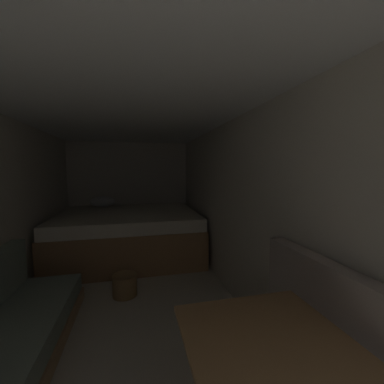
{
  "coord_description": "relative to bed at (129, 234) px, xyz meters",
  "views": [
    {
      "loc": [
        0.11,
        -0.7,
        1.44
      ],
      "look_at": [
        0.81,
        2.22,
        1.16
      ],
      "focal_mm": 22.32,
      "sensor_mm": 36.0,
      "label": 1
    }
  ],
  "objects": [
    {
      "name": "ceiling_slab",
      "position": [
        0.0,
        -1.6,
        1.65
      ],
      "size": [
        2.43,
        5.09,
        0.05
      ],
      "primitive_type": "cube",
      "color": "white",
      "rests_on": "wall_left"
    },
    {
      "name": "wicker_basket",
      "position": [
        -0.03,
        -1.32,
        -0.25
      ],
      "size": [
        0.27,
        0.27,
        0.24
      ],
      "color": "olive",
      "rests_on": "ground"
    },
    {
      "name": "dinette_table",
      "position": [
        0.66,
        -3.19,
        0.25
      ],
      "size": [
        0.71,
        0.66,
        0.72
      ],
      "color": "#9E7247",
      "rests_on": "ground"
    },
    {
      "name": "wall_right",
      "position": [
        1.2,
        -1.6,
        0.62
      ],
      "size": [
        0.05,
        5.09,
        2.0
      ],
      "primitive_type": "cube",
      "color": "beige",
      "rests_on": "ground"
    },
    {
      "name": "wall_back",
      "position": [
        0.0,
        0.97,
        0.62
      ],
      "size": [
        2.43,
        0.05,
        2.0
      ],
      "primitive_type": "cube",
      "color": "beige",
      "rests_on": "ground"
    },
    {
      "name": "bed",
      "position": [
        0.0,
        0.0,
        0.0
      ],
      "size": [
        2.21,
        1.81,
        0.94
      ],
      "color": "#9E7247",
      "rests_on": "ground"
    },
    {
      "name": "ground_plane",
      "position": [
        0.0,
        -1.6,
        -0.37
      ],
      "size": [
        7.09,
        7.09,
        0.0
      ],
      "primitive_type": "plane",
      "color": "beige"
    }
  ]
}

